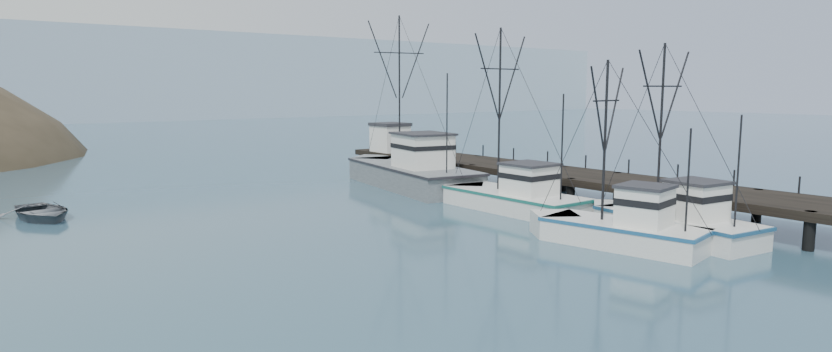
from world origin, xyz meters
The scene contains 10 objects.
ground centered at (0.00, 0.00, 0.00)m, with size 400.00×400.00×0.00m, color #2B4B60.
pier centered at (14.00, 16.00, 1.69)m, with size 6.00×44.00×2.00m.
distant_ridge centered at (10.00, 170.00, 0.00)m, with size 360.00×40.00×26.00m, color #9EB2C6.
trawler_near centered at (8.70, 1.89, 0.82)m, with size 4.55×10.67×10.84m.
trawler_mid centered at (4.68, 2.44, 0.82)m, with size 4.77×9.78×9.84m.
trawler_far centered at (7.56, 12.96, 0.82)m, with size 3.99×12.19×12.40m.
work_vessel centered at (8.37, 25.41, 1.23)m, with size 7.67×17.64×14.40m.
pier_shed centered at (12.50, 34.00, 3.42)m, with size 3.00×3.20×2.80m.
pickup_truck centered at (14.81, 34.00, 2.67)m, with size 2.23×4.84×1.35m, color white.
motorboat centered at (-17.95, 28.40, 0.00)m, with size 4.20×5.89×1.22m, color #575B61.
Camera 1 is at (-23.40, -17.28, 8.02)m, focal length 28.00 mm.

